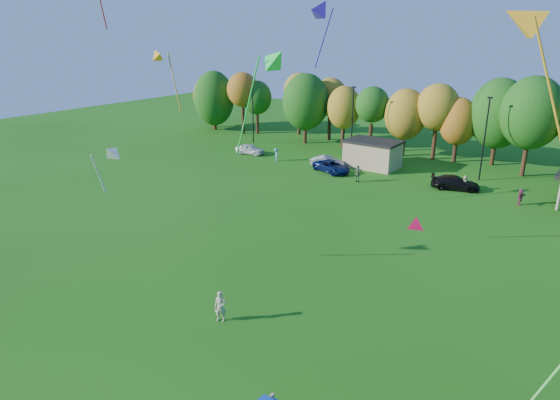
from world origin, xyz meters
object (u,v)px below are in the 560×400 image
Objects in this scene: kite_flyer at (220,307)px; car_d at (455,183)px; car_a at (250,149)px; car_c at (332,167)px; car_b at (327,162)px.

kite_flyer is 0.38× the size of car_d.
car_c reaches higher than car_a.
car_a is 26.86m from car_d.
kite_flyer is 32.45m from car_c.
car_d is (26.84, 0.79, 0.04)m from car_a.
car_d is at bearing -63.18° from car_c.
car_b is 15.21m from car_d.
car_d reaches higher than car_c.
car_c is at bearing 80.27° from kite_flyer.
car_a is (-23.90, 31.78, -0.26)m from kite_flyer.
car_b is 0.82× the size of car_c.
kite_flyer is 32.70m from car_d.
car_a is 0.99× the size of car_b.
car_a is at bearing 97.90° from kite_flyer.
car_a is 11.65m from car_b.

